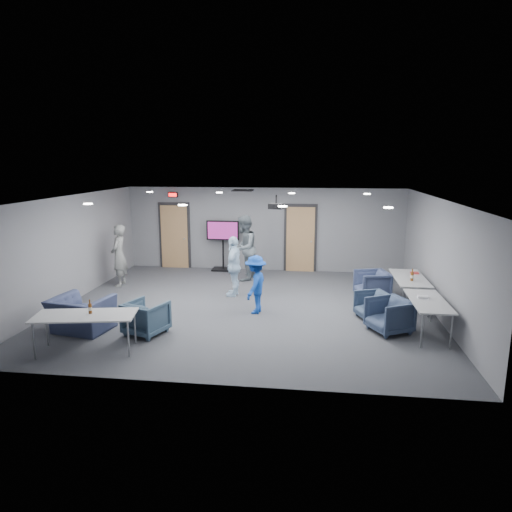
# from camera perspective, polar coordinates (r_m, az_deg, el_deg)

# --- Properties ---
(floor) EXTENTS (9.00, 9.00, 0.00)m
(floor) POSITION_cam_1_polar(r_m,az_deg,el_deg) (11.35, -1.26, -6.41)
(floor) COLOR #34363B
(floor) RESTS_ON ground
(ceiling) EXTENTS (9.00, 9.00, 0.00)m
(ceiling) POSITION_cam_1_polar(r_m,az_deg,el_deg) (10.81, -1.33, 7.30)
(ceiling) COLOR silver
(ceiling) RESTS_ON wall_back
(wall_back) EXTENTS (9.00, 0.02, 2.70)m
(wall_back) POSITION_cam_1_polar(r_m,az_deg,el_deg) (14.91, 0.98, 3.35)
(wall_back) COLOR slate
(wall_back) RESTS_ON floor
(wall_front) EXTENTS (9.00, 0.02, 2.70)m
(wall_front) POSITION_cam_1_polar(r_m,az_deg,el_deg) (7.20, -6.02, -6.10)
(wall_front) COLOR slate
(wall_front) RESTS_ON floor
(wall_left) EXTENTS (0.02, 8.00, 2.70)m
(wall_left) POSITION_cam_1_polar(r_m,az_deg,el_deg) (12.48, -22.19, 0.78)
(wall_left) COLOR slate
(wall_left) RESTS_ON floor
(wall_right) EXTENTS (0.02, 8.00, 2.70)m
(wall_right) POSITION_cam_1_polar(r_m,az_deg,el_deg) (11.27, 21.97, -0.32)
(wall_right) COLOR slate
(wall_right) RESTS_ON floor
(door_left) EXTENTS (1.06, 0.17, 2.24)m
(door_left) POSITION_cam_1_polar(r_m,az_deg,el_deg) (15.52, -10.13, 2.45)
(door_left) COLOR black
(door_left) RESTS_ON wall_back
(door_right) EXTENTS (1.06, 0.17, 2.24)m
(door_right) POSITION_cam_1_polar(r_m,az_deg,el_deg) (14.83, 5.57, 2.15)
(door_right) COLOR black
(door_right) RESTS_ON wall_back
(exit_sign) EXTENTS (0.32, 0.08, 0.16)m
(exit_sign) POSITION_cam_1_polar(r_m,az_deg,el_deg) (15.34, -10.34, 7.54)
(exit_sign) COLOR black
(exit_sign) RESTS_ON wall_back
(hvac_diffuser) EXTENTS (0.60, 0.60, 0.03)m
(hvac_diffuser) POSITION_cam_1_polar(r_m,az_deg,el_deg) (13.65, -1.67, 8.20)
(hvac_diffuser) COLOR black
(hvac_diffuser) RESTS_ON ceiling
(downlights) EXTENTS (6.18, 3.78, 0.02)m
(downlights) POSITION_cam_1_polar(r_m,az_deg,el_deg) (10.81, -1.33, 7.22)
(downlights) COLOR white
(downlights) RESTS_ON ceiling
(person_a) EXTENTS (0.48, 0.68, 1.78)m
(person_a) POSITION_cam_1_polar(r_m,az_deg,el_deg) (13.62, -16.76, 0.05)
(person_a) COLOR gray
(person_a) RESTS_ON floor
(person_b) EXTENTS (0.87, 1.05, 1.96)m
(person_b) POSITION_cam_1_polar(r_m,az_deg,el_deg) (13.69, -1.50, 1.00)
(person_b) COLOR slate
(person_b) RESTS_ON floor
(person_c) EXTENTS (0.47, 0.97, 1.61)m
(person_c) POSITION_cam_1_polar(r_m,az_deg,el_deg) (12.13, -2.77, -1.27)
(person_c) COLOR #C3E1FB
(person_c) RESTS_ON floor
(person_d) EXTENTS (0.67, 0.98, 1.39)m
(person_d) POSITION_cam_1_polar(r_m,az_deg,el_deg) (10.76, -0.06, -3.58)
(person_d) COLOR #1943A5
(person_d) RESTS_ON floor
(chair_right_a) EXTENTS (0.97, 0.95, 0.73)m
(chair_right_a) POSITION_cam_1_polar(r_m,az_deg,el_deg) (12.36, 14.30, -3.48)
(chair_right_a) COLOR #394362
(chair_right_a) RESTS_ON floor
(chair_right_b) EXTENTS (0.87, 0.86, 0.62)m
(chair_right_b) POSITION_cam_1_polar(r_m,az_deg,el_deg) (10.81, 14.37, -6.01)
(chair_right_b) COLOR #324157
(chair_right_b) RESTS_ON floor
(chair_right_c) EXTENTS (1.07, 1.06, 0.72)m
(chair_right_c) POSITION_cam_1_polar(r_m,az_deg,el_deg) (10.07, 16.30, -7.15)
(chair_right_c) COLOR #36435D
(chair_right_c) RESTS_ON floor
(chair_front_a) EXTENTS (0.98, 0.99, 0.71)m
(chair_front_a) POSITION_cam_1_polar(r_m,az_deg,el_deg) (9.84, -13.57, -7.49)
(chair_front_a) COLOR #35495C
(chair_front_a) RESTS_ON floor
(chair_front_b) EXTENTS (1.31, 1.19, 0.74)m
(chair_front_b) POSITION_cam_1_polar(r_m,az_deg,el_deg) (10.40, -20.98, -6.81)
(chair_front_b) COLOR #363F5E
(chair_front_b) RESTS_ON floor
(table_right_a) EXTENTS (0.74, 1.78, 0.73)m
(table_right_a) POSITION_cam_1_polar(r_m,az_deg,el_deg) (11.89, 18.65, -2.77)
(table_right_a) COLOR #B3B5B8
(table_right_a) RESTS_ON floor
(table_right_b) EXTENTS (0.70, 1.68, 0.73)m
(table_right_b) POSITION_cam_1_polar(r_m,az_deg,el_deg) (10.11, 20.72, -5.48)
(table_right_b) COLOR #B3B5B8
(table_right_b) RESTS_ON floor
(table_front_left) EXTENTS (1.97, 1.10, 0.73)m
(table_front_left) POSITION_cam_1_polar(r_m,az_deg,el_deg) (9.20, -20.60, -7.13)
(table_front_left) COLOR #B3B5B8
(table_front_left) RESTS_ON floor
(bottle_front) EXTENTS (0.07, 0.07, 0.27)m
(bottle_front) POSITION_cam_1_polar(r_m,az_deg,el_deg) (9.19, -20.03, -6.17)
(bottle_front) COLOR #613410
(bottle_front) RESTS_ON table_front_left
(bottle_right) EXTENTS (0.08, 0.08, 0.30)m
(bottle_right) POSITION_cam_1_polar(r_m,az_deg,el_deg) (11.55, 18.92, -2.41)
(bottle_right) COLOR #613410
(bottle_right) RESTS_ON table_right_a
(snack_box) EXTENTS (0.20, 0.14, 0.04)m
(snack_box) POSITION_cam_1_polar(r_m,az_deg,el_deg) (12.29, 19.20, -2.01)
(snack_box) COLOR red
(snack_box) RESTS_ON table_right_a
(wrapper) EXTENTS (0.23, 0.16, 0.05)m
(wrapper) POSITION_cam_1_polar(r_m,az_deg,el_deg) (10.22, 20.13, -4.82)
(wrapper) COLOR silver
(wrapper) RESTS_ON table_right_b
(tv_stand) EXTENTS (1.07, 0.51, 1.65)m
(tv_stand) POSITION_cam_1_polar(r_m,az_deg,el_deg) (14.93, -4.15, 1.71)
(tv_stand) COLOR black
(tv_stand) RESTS_ON floor
(projector) EXTENTS (0.42, 0.38, 0.36)m
(projector) POSITION_cam_1_polar(r_m,az_deg,el_deg) (11.85, 2.55, 6.26)
(projector) COLOR black
(projector) RESTS_ON ceiling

